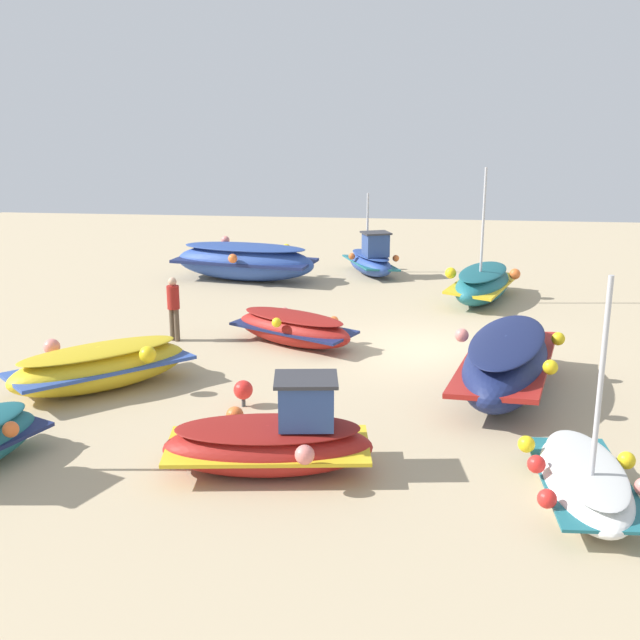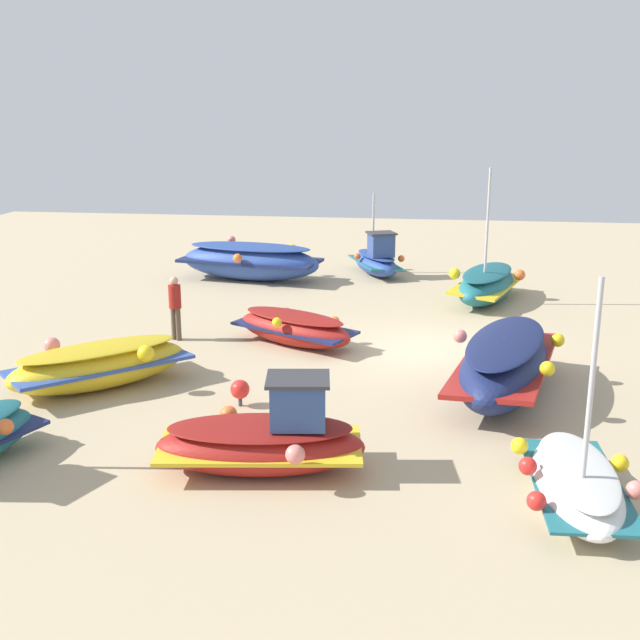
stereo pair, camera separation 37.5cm
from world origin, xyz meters
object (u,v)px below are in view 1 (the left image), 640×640
fishing_boat_6 (272,441)px  mooring_buoy_0 (243,390)px  fishing_boat_1 (100,366)px  person_walking (173,304)px  fishing_boat_3 (245,261)px  fishing_boat_7 (584,479)px  fishing_boat_8 (371,260)px  fishing_boat_2 (483,283)px  fishing_boat_5 (506,362)px  fishing_boat_0 (293,328)px

fishing_boat_6 → mooring_buoy_0: 3.00m
fishing_boat_1 → person_walking: bearing=38.6°
fishing_boat_3 → fishing_boat_7: bearing=-50.4°
fishing_boat_8 → person_walking: bearing=-49.0°
fishing_boat_2 → fishing_boat_5: bearing=-162.8°
fishing_boat_5 → mooring_buoy_0: fishing_boat_5 is taller
fishing_boat_2 → fishing_boat_6: 13.30m
fishing_boat_3 → fishing_boat_6: 15.10m
fishing_boat_0 → fishing_boat_6: bearing=-55.6°
fishing_boat_7 → fishing_boat_1: bearing=65.7°
mooring_buoy_0 → fishing_boat_6: bearing=21.4°
fishing_boat_0 → fishing_boat_8: fishing_boat_8 is taller
fishing_boat_6 → fishing_boat_8: bearing=79.5°
fishing_boat_0 → fishing_boat_2: bearing=74.6°
fishing_boat_1 → mooring_buoy_0: bearing=-55.1°
fishing_boat_0 → fishing_boat_7: size_ratio=0.98×
fishing_boat_3 → fishing_boat_7: size_ratio=1.46×
fishing_boat_2 → fishing_boat_7: bearing=-159.3°
fishing_boat_2 → fishing_boat_7: size_ratio=1.18×
fishing_boat_0 → fishing_boat_3: fishing_boat_3 is taller
person_walking → mooring_buoy_0: person_walking is taller
mooring_buoy_0 → fishing_boat_2: bearing=150.5°
fishing_boat_3 → fishing_boat_5: 13.08m
fishing_boat_0 → mooring_buoy_0: size_ratio=6.45×
fishing_boat_1 → fishing_boat_6: size_ratio=1.10×
fishing_boat_2 → fishing_boat_5: 8.34m
fishing_boat_8 → mooring_buoy_0: (13.34, -1.83, -0.17)m
fishing_boat_7 → fishing_boat_8: size_ratio=1.10×
fishing_boat_0 → person_walking: size_ratio=2.12×
fishing_boat_6 → fishing_boat_7: bearing=-12.8°
mooring_buoy_0 → fishing_boat_3: bearing=-168.0°
fishing_boat_2 → fishing_boat_5: fishing_boat_2 is taller
fishing_boat_3 → person_walking: (7.51, -0.24, 0.27)m
fishing_boat_0 → mooring_buoy_0: bearing=-66.1°
fishing_boat_5 → fishing_boat_3: bearing=-129.7°
fishing_boat_0 → mooring_buoy_0: fishing_boat_0 is taller
fishing_boat_7 → fishing_boat_5: bearing=6.9°
fishing_boat_0 → fishing_boat_8: size_ratio=1.09×
fishing_boat_1 → fishing_boat_8: (-12.67, 5.11, 0.01)m
fishing_boat_8 → fishing_boat_3: bearing=-93.2°
fishing_boat_0 → person_walking: person_walking is taller
fishing_boat_7 → fishing_boat_8: fishing_boat_7 is taller
mooring_buoy_0 → fishing_boat_0: bearing=175.4°
fishing_boat_6 → fishing_boat_8: (-16.13, 0.73, -0.01)m
fishing_boat_3 → fishing_boat_6: (14.66, 3.62, -0.16)m
fishing_boat_3 → fishing_boat_5: size_ratio=1.03×
fishing_boat_3 → mooring_buoy_0: 12.14m
fishing_boat_1 → fishing_boat_8: size_ratio=1.22×
fishing_boat_7 → mooring_buoy_0: fishing_boat_7 is taller
fishing_boat_5 → person_walking: (-2.94, -8.10, 0.28)m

